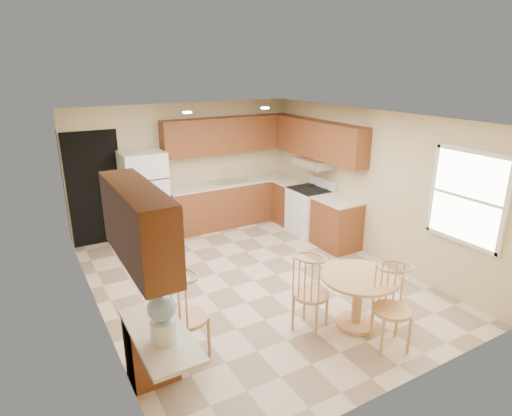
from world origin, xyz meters
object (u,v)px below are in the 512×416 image
refrigerator (145,198)px  dining_table (358,293)px  chair_table_a (316,288)px  water_crock (162,317)px  stove (309,211)px  chair_table_b (400,304)px  chair_desk (190,312)px

refrigerator → dining_table: 4.37m
chair_table_a → water_crock: 2.05m
chair_table_a → stove: bearing=116.8°
stove → dining_table: bearing=-115.8°
water_crock → chair_table_b: bearing=-10.5°
chair_desk → chair_table_b: bearing=40.6°
stove → chair_table_a: size_ratio=1.09×
stove → chair_table_a: bearing=-125.5°
stove → chair_desk: 4.27m
dining_table → chair_table_a: 0.59m
stove → water_crock: size_ratio=2.01×
stove → dining_table: stove is taller
stove → refrigerator: bearing=157.0°
refrigerator → chair_desk: refrigerator is taller
chair_table_b → chair_table_a: bearing=-28.6°
refrigerator → water_crock: bearing=-104.0°
dining_table → chair_desk: bearing=169.5°
refrigerator → water_crock: size_ratio=3.16×
chair_desk → water_crock: water_crock is taller
water_crock → dining_table: bearing=2.9°
dining_table → chair_desk: 2.13m
refrigerator → water_crock: refrigerator is taller
refrigerator → stove: bearing=-23.0°
refrigerator → chair_table_a: (0.94, -3.93, -0.25)m
refrigerator → chair_table_b: size_ratio=1.70×
dining_table → stove: bearing=64.2°
dining_table → chair_table_b: bearing=-85.3°
stove → chair_table_a: 3.34m
refrigerator → chair_desk: size_ratio=1.63×
dining_table → chair_table_b: 0.63m
stove → water_crock: 4.97m
chair_desk → water_crock: 0.78m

